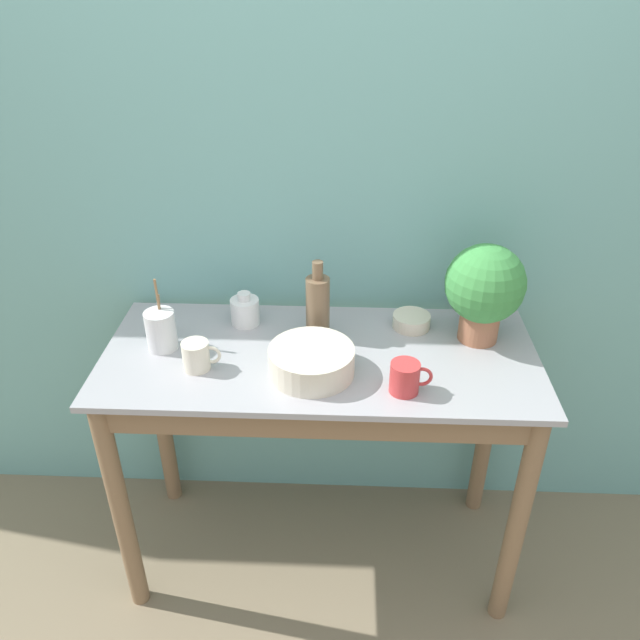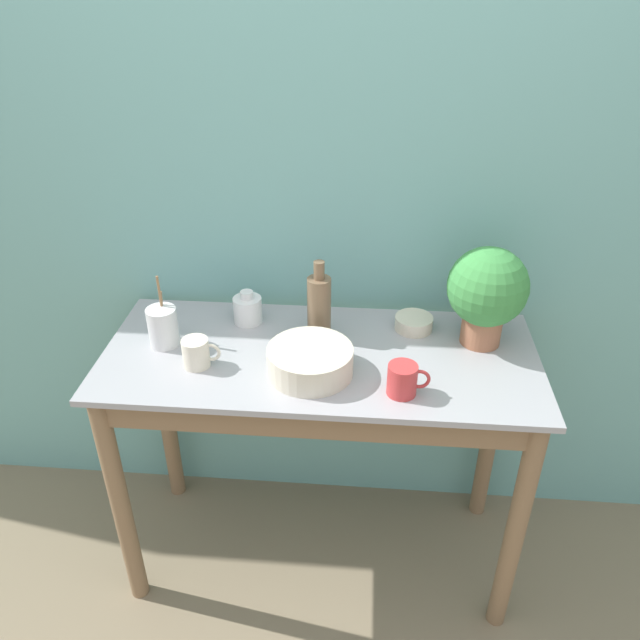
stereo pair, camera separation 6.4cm
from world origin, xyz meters
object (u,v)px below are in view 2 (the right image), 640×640
at_px(bowl_wash_large, 310,361).
at_px(bowl_small_cream, 414,323).
at_px(bottle_short, 248,309).
at_px(mug_cream, 197,353).
at_px(bottle_tall, 319,306).
at_px(mug_red, 403,380).
at_px(potted_plant, 487,291).
at_px(utensil_cup, 163,327).

relative_size(bowl_wash_large, bowl_small_cream, 2.05).
height_order(bottle_short, mug_cream, bottle_short).
height_order(bottle_tall, mug_red, bottle_tall).
bearing_deg(bowl_wash_large, bottle_tall, 87.58).
height_order(potted_plant, bowl_wash_large, potted_plant).
bearing_deg(bottle_short, bottle_tall, -15.22).
bearing_deg(bottle_tall, bowl_small_cream, 12.12).
bearing_deg(mug_red, mug_cream, 172.06).
bearing_deg(bowl_small_cream, mug_red, -97.64).
xyz_separation_m(mug_red, bowl_small_cream, (0.05, 0.35, -0.02)).
relative_size(bowl_wash_large, mug_cream, 2.18).
relative_size(bowl_small_cream, utensil_cup, 0.53).
bearing_deg(mug_red, bottle_short, 145.16).
height_order(bowl_wash_large, utensil_cup, utensil_cup).
distance_m(mug_red, utensil_cup, 0.76).
xyz_separation_m(bowl_wash_large, bottle_tall, (0.01, 0.21, 0.07)).
relative_size(bowl_wash_large, bottle_short, 2.23).
distance_m(mug_cream, utensil_cup, 0.17).
distance_m(mug_cream, bowl_small_cream, 0.70).
distance_m(bottle_tall, mug_red, 0.39).
bearing_deg(bottle_short, bowl_small_cream, -0.07).
distance_m(bottle_short, utensil_cup, 0.28).
height_order(bowl_wash_large, bowl_small_cream, bowl_wash_large).
height_order(mug_red, mug_cream, mug_red).
distance_m(bowl_wash_large, utensil_cup, 0.48).
relative_size(potted_plant, bottle_tall, 1.22).
bearing_deg(bowl_small_cream, utensil_cup, -168.64).
relative_size(mug_cream, utensil_cup, 0.50).
bearing_deg(bottle_tall, utensil_cup, -169.13).
bearing_deg(mug_red, utensil_cup, 165.49).
distance_m(potted_plant, bottle_short, 0.76).
xyz_separation_m(bottle_short, utensil_cup, (-0.23, -0.16, 0.02)).
relative_size(potted_plant, bowl_small_cream, 2.60).
height_order(bottle_short, bowl_small_cream, bottle_short).
bearing_deg(potted_plant, bowl_small_cream, 163.12).
height_order(bottle_tall, mug_cream, bottle_tall).
bearing_deg(potted_plant, bottle_short, 175.22).
relative_size(bottle_tall, utensil_cup, 1.14).
distance_m(bowl_wash_large, bottle_short, 0.36).
relative_size(potted_plant, mug_red, 2.67).
xyz_separation_m(mug_cream, utensil_cup, (-0.13, 0.11, 0.02)).
distance_m(mug_red, bowl_small_cream, 0.35).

